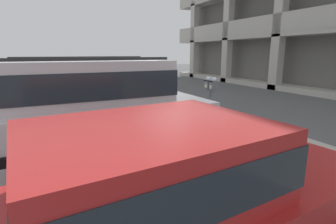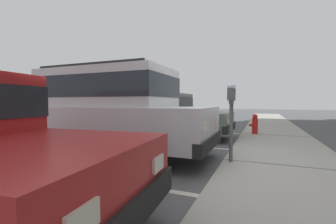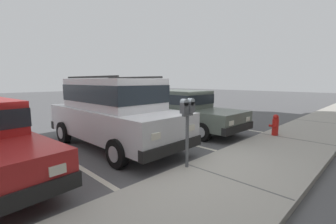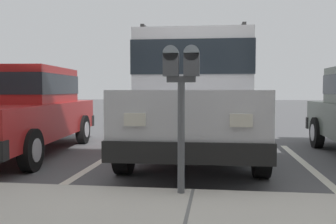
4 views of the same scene
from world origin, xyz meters
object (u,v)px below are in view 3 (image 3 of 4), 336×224
object	(u,v)px
silver_suv	(114,110)
red_sedan	(185,109)
fire_hydrant	(275,125)
parking_meter_near	(187,116)

from	to	relation	value
silver_suv	red_sedan	world-z (taller)	silver_suv
fire_hydrant	red_sedan	bearing A→B (deg)	-70.16
red_sedan	parking_meter_near	size ratio (longest dim) A/B	3.14
silver_suv	red_sedan	xyz separation A→B (m)	(-3.11, 0.05, -0.27)
red_sedan	silver_suv	bearing A→B (deg)	0.23
silver_suv	fire_hydrant	distance (m)	5.22
parking_meter_near	fire_hydrant	world-z (taller)	parking_meter_near
fire_hydrant	parking_meter_near	bearing A→B (deg)	-4.06
silver_suv	fire_hydrant	size ratio (longest dim) A/B	6.87
silver_suv	red_sedan	size ratio (longest dim) A/B	1.07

